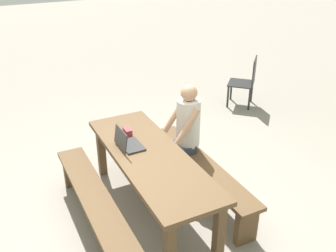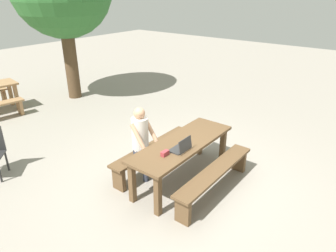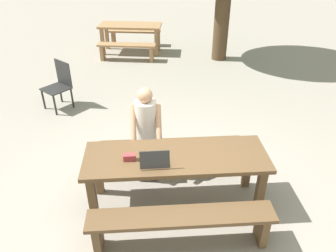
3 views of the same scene
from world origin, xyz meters
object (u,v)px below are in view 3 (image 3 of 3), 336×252
(picnic_table_front, at_px, (176,163))
(picnic_table_mid, at_px, (130,30))
(person_seated, at_px, (146,128))
(laptop, at_px, (155,161))
(plastic_chair, at_px, (59,84))
(small_pouch, at_px, (129,157))

(picnic_table_front, distance_m, picnic_table_mid, 5.94)
(picnic_table_front, distance_m, person_seated, 0.71)
(laptop, distance_m, person_seated, 0.77)
(person_seated, height_order, plastic_chair, person_seated)
(plastic_chair, bearing_deg, picnic_table_mid, 112.24)
(picnic_table_front, bearing_deg, laptop, -148.29)
(picnic_table_front, height_order, plastic_chair, plastic_chair)
(picnic_table_front, xyz_separation_m, laptop, (-0.25, -0.16, 0.16))
(picnic_table_front, xyz_separation_m, person_seated, (-0.34, 0.61, 0.12))
(laptop, bearing_deg, picnic_table_mid, -86.48)
(small_pouch, xyz_separation_m, picnic_table_mid, (-0.16, 5.95, -0.15))
(picnic_table_front, relative_size, plastic_chair, 2.40)
(small_pouch, distance_m, plastic_chair, 3.15)
(picnic_table_mid, bearing_deg, laptop, -77.30)
(picnic_table_front, distance_m, small_pouch, 0.55)
(small_pouch, bearing_deg, picnic_table_front, 5.02)
(small_pouch, bearing_deg, laptop, -21.55)
(laptop, xyz_separation_m, person_seated, (-0.08, 0.77, -0.04))
(picnic_table_mid, bearing_deg, person_seated, -77.58)
(laptop, relative_size, plastic_chair, 0.37)
(plastic_chair, bearing_deg, small_pouch, -19.31)
(laptop, bearing_deg, small_pouch, -22.21)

